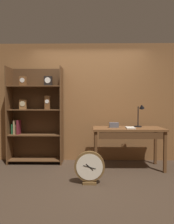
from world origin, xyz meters
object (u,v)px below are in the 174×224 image
bookshelf (36,116)px  workbench (128,133)px  desk_lamp (140,114)px  toolbox_small (114,125)px  open_repair_manual (130,128)px  round_clock_large (89,167)px

bookshelf → workbench: size_ratio=1.49×
workbench → desk_lamp: (0.27, 0.14, 0.37)m
desk_lamp → toolbox_small: desk_lamp is taller
workbench → open_repair_manual: open_repair_manual is taller
desk_lamp → round_clock_large: 1.57m
bookshelf → desk_lamp: size_ratio=4.25×
desk_lamp → toolbox_small: 0.59m
workbench → round_clock_large: bearing=-135.7°
desk_lamp → round_clock_large: (-1.03, -0.88, -0.80)m
desk_lamp → workbench: bearing=-152.1°
toolbox_small → round_clock_large: size_ratio=0.35×
toolbox_small → open_repair_manual: size_ratio=0.83×
open_repair_manual → round_clock_large: open_repair_manual is taller
round_clock_large → desk_lamp: bearing=40.6°
open_repair_manual → round_clock_large: bearing=-138.4°
open_repair_manual → workbench: bearing=109.0°
round_clock_large → workbench: bearing=44.3°
toolbox_small → round_clock_large: bearing=-120.9°
workbench → toolbox_small: (-0.27, 0.08, 0.14)m
open_repair_manual → toolbox_small: bearing=153.0°
workbench → desk_lamp: 0.48m
toolbox_small → open_repair_manual: bearing=-28.5°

